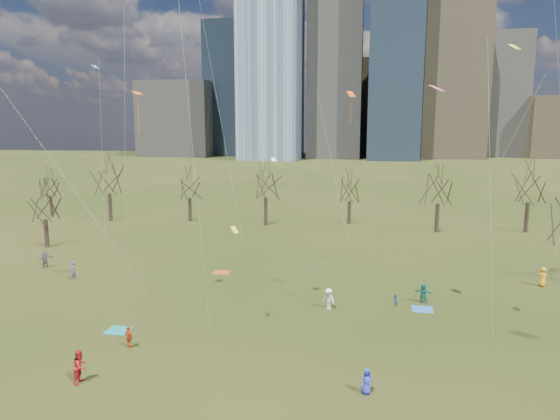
% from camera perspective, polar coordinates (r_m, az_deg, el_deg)
% --- Properties ---
extents(ground, '(500.00, 500.00, 0.00)m').
position_cam_1_polar(ground, '(34.36, -3.56, -14.92)').
color(ground, black).
rests_on(ground, ground).
extents(downtown_skyline, '(212.50, 78.00, 118.00)m').
position_cam_1_polar(downtown_skyline, '(242.54, 7.80, 15.24)').
color(downtown_skyline, slate).
rests_on(downtown_skyline, ground).
extents(bare_tree_row, '(113.04, 29.80, 9.50)m').
position_cam_1_polar(bare_tree_row, '(68.53, 3.56, 2.68)').
color(bare_tree_row, black).
rests_on(bare_tree_row, ground).
extents(blanket_teal, '(1.60, 1.50, 0.03)m').
position_cam_1_polar(blanket_teal, '(37.92, -17.99, -12.95)').
color(blanket_teal, teal).
rests_on(blanket_teal, ground).
extents(blanket_navy, '(1.60, 1.50, 0.03)m').
position_cam_1_polar(blanket_navy, '(41.51, 15.95, -10.86)').
color(blanket_navy, '#2569AC').
rests_on(blanket_navy, ground).
extents(blanket_crimson, '(1.60, 1.50, 0.03)m').
position_cam_1_polar(blanket_crimson, '(49.89, -6.71, -7.10)').
color(blanket_crimson, '#C14126').
rests_on(blanket_crimson, ground).
extents(person_0, '(0.82, 0.67, 1.43)m').
position_cam_1_polar(person_0, '(28.61, 9.87, -18.74)').
color(person_0, '#2933B5').
rests_on(person_0, ground).
extents(person_2, '(0.74, 0.94, 1.92)m').
position_cam_1_polar(person_2, '(31.27, -21.86, -16.25)').
color(person_2, '#B0191D').
rests_on(person_2, ground).
extents(person_4, '(0.93, 0.73, 1.47)m').
position_cam_1_polar(person_4, '(34.73, -16.88, -13.73)').
color(person_4, red).
rests_on(person_4, ground).
extents(person_5, '(1.61, 0.87, 1.66)m').
position_cam_1_polar(person_5, '(42.75, 16.06, -9.11)').
color(person_5, '#19745F').
rests_on(person_5, ground).
extents(person_7, '(0.48, 0.68, 1.77)m').
position_cam_1_polar(person_7, '(50.88, -22.58, -6.43)').
color(person_7, '#84478F').
rests_on(person_7, ground).
extents(person_8, '(0.46, 0.54, 0.98)m').
position_cam_1_polar(person_8, '(41.57, 13.01, -10.01)').
color(person_8, '#265EA6').
rests_on(person_8, ground).
extents(person_9, '(1.26, 1.12, 1.69)m').
position_cam_1_polar(person_9, '(39.96, 5.58, -10.06)').
color(person_9, white).
rests_on(person_9, ground).
extents(person_11, '(1.26, 1.78, 1.85)m').
position_cam_1_polar(person_11, '(56.38, -25.26, -5.06)').
color(person_11, slate).
rests_on(person_11, ground).
extents(person_12, '(0.67, 0.94, 1.80)m').
position_cam_1_polar(person_12, '(50.92, 27.83, -6.77)').
color(person_12, '#F4A41B').
rests_on(person_12, ground).
extents(kites_airborne, '(73.96, 37.84, 34.29)m').
position_cam_1_polar(kites_airborne, '(41.44, 2.70, 9.57)').
color(kites_airborne, '#FA4E15').
rests_on(kites_airborne, ground).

